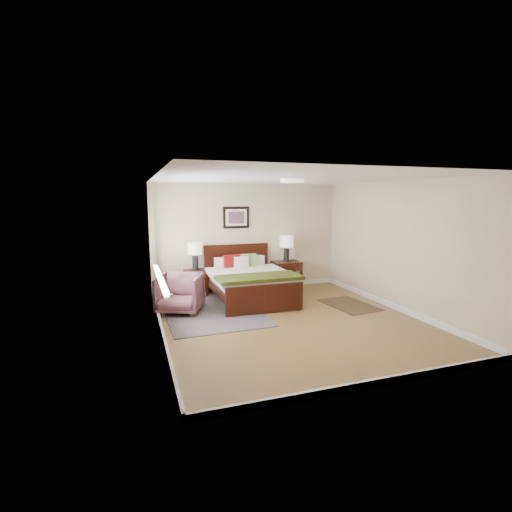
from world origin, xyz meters
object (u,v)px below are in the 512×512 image
object	(u,v)px
bed	(249,277)
lamp_left	(195,251)
armchair	(180,293)
rug_persian	(211,311)
nightstand_right	(286,272)
lamp_right	(287,244)
nightstand_left	(196,276)

from	to	relation	value
bed	lamp_left	size ratio (longest dim) A/B	3.29
lamp_left	armchair	xyz separation A→B (m)	(-0.50, -1.15, -0.63)
armchair	rug_persian	distance (m)	0.69
nightstand_right	lamp_left	distance (m)	2.29
lamp_right	armchair	distance (m)	3.01
nightstand_left	armchair	bearing A→B (deg)	-113.83
bed	nightstand_right	xyz separation A→B (m)	(1.19, 0.74, -0.11)
bed	nightstand_left	size ratio (longest dim) A/B	3.45
nightstand_right	rug_persian	xyz separation A→B (m)	(-2.12, -1.27, -0.38)
lamp_right	nightstand_left	bearing A→B (deg)	-179.46
rug_persian	nightstand_right	bearing A→B (deg)	29.79
lamp_left	lamp_right	distance (m)	2.20
lamp_right	rug_persian	distance (m)	2.70
nightstand_right	armchair	bearing A→B (deg)	-157.23
lamp_right	rug_persian	size ratio (longest dim) A/B	0.25
bed	armchair	world-z (taller)	bed
nightstand_left	rug_persian	world-z (taller)	nightstand_left
nightstand_right	bed	bearing A→B (deg)	-148.05
nightstand_left	bed	bearing A→B (deg)	-36.11
lamp_left	armchair	distance (m)	1.40
nightstand_right	lamp_right	size ratio (longest dim) A/B	1.08
nightstand_right	armchair	distance (m)	2.93
rug_persian	nightstand_left	bearing A→B (deg)	92.33
lamp_left	lamp_right	size ratio (longest dim) A/B	1.00
lamp_left	armchair	world-z (taller)	lamp_left
nightstand_left	nightstand_right	xyz separation A→B (m)	(2.20, 0.01, -0.07)
bed	nightstand_left	world-z (taller)	bed
bed	nightstand_right	distance (m)	1.41
bed	nightstand_left	distance (m)	1.25
lamp_left	bed	bearing A→B (deg)	-36.86
bed	lamp_left	world-z (taller)	lamp_left
nightstand_right	lamp_left	size ratio (longest dim) A/B	1.08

